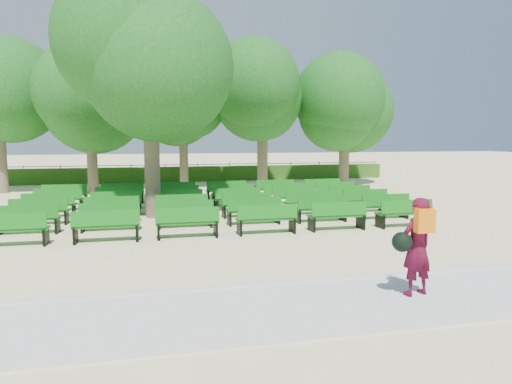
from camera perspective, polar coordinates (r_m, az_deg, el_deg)
ground at (r=14.40m, az=-5.61°, el=-4.01°), size 120.00×120.00×0.00m
paving at (r=7.37m, az=1.90°, el=-14.55°), size 30.00×2.20×0.06m
curb at (r=8.41m, az=-0.13°, el=-11.63°), size 30.00×0.12×0.10m
hedge at (r=28.17m, az=-9.21°, el=2.22°), size 26.00×0.70×0.90m
fence at (r=28.61m, az=-9.24°, el=1.39°), size 26.00×0.10×1.02m
tree_line at (r=24.24m, az=-8.59°, el=0.41°), size 21.80×6.80×7.04m
bench_array at (r=16.12m, az=-5.55°, el=-2.51°), size 1.70×0.55×1.07m
tree_among at (r=15.86m, az=-13.16°, el=14.52°), size 4.91×4.91×7.10m
person at (r=8.12m, az=19.36°, el=-6.31°), size 0.82×0.53×1.67m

